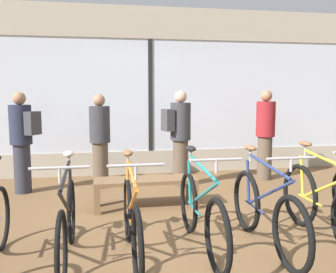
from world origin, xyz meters
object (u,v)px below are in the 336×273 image
object	(u,v)px
bicycle_center	(201,213)
bicycle_right	(324,204)
customer_near_bench	(100,139)
customer_mid_floor	(265,133)
customer_by_window	(22,139)
customer_near_rack	(179,135)
bicycle_center_left	(132,221)
bicycle_center_right	(266,212)
display_bench	(146,184)
bicycle_left	(67,224)

from	to	relation	value
bicycle_center	bicycle_right	world-z (taller)	bicycle_right
customer_near_bench	customer_mid_floor	bearing A→B (deg)	0.64
customer_by_window	customer_near_rack	bearing A→B (deg)	-0.45
bicycle_center_left	bicycle_center_right	distance (m)	1.37
display_bench	customer_mid_floor	bearing A→B (deg)	28.89
customer_by_window	customer_near_bench	world-z (taller)	customer_by_window
bicycle_center_left	customer_mid_floor	distance (m)	3.98
bicycle_right	customer_by_window	world-z (taller)	customer_by_window
bicycle_center_right	bicycle_center	bearing A→B (deg)	172.23
bicycle_center_right	bicycle_right	xyz separation A→B (m)	(0.70, 0.07, 0.02)
bicycle_center_left	customer_by_window	bearing A→B (deg)	118.40
bicycle_right	customer_near_bench	size ratio (longest dim) A/B	1.12
bicycle_center_right	customer_by_window	size ratio (longest dim) A/B	1.09
customer_near_rack	customer_mid_floor	xyz separation A→B (m)	(1.64, 0.19, -0.02)
display_bench	customer_near_rack	world-z (taller)	customer_near_rack
bicycle_center	customer_by_window	distance (m)	3.43
display_bench	customer_near_bench	xyz separation A→B (m)	(-0.61, 1.26, 0.47)
customer_near_rack	customer_near_bench	size ratio (longest dim) A/B	1.04
bicycle_center_left	bicycle_center	bearing A→B (deg)	10.53
display_bench	customer_mid_floor	size ratio (longest dim) A/B	0.86
bicycle_left	display_bench	distance (m)	1.83
bicycle_center_right	customer_near_bench	distance (m)	3.30
customer_by_window	bicycle_center_left	bearing A→B (deg)	-61.60
bicycle_center	bicycle_center_left	bearing A→B (deg)	-169.47
bicycle_center_left	bicycle_center_right	size ratio (longest dim) A/B	0.98
bicycle_right	customer_near_bench	bearing A→B (deg)	130.25
bicycle_right	customer_mid_floor	distance (m)	2.90
display_bench	bicycle_center	bearing A→B (deg)	-75.71
customer_near_rack	customer_mid_floor	size ratio (longest dim) A/B	0.99
customer_by_window	customer_near_bench	size ratio (longest dim) A/B	1.02
customer_by_window	customer_near_bench	distance (m)	1.21
bicycle_center_right	bicycle_right	distance (m)	0.70
bicycle_right	bicycle_center_left	bearing A→B (deg)	-176.86
bicycle_left	customer_by_window	bearing A→B (deg)	108.19
customer_near_bench	customer_by_window	bearing A→B (deg)	-173.38
bicycle_right	display_bench	xyz separation A→B (m)	(-1.73, 1.50, -0.06)
customer_near_rack	customer_near_bench	distance (m)	1.33
bicycle_center	customer_mid_floor	bearing A→B (deg)	54.61
customer_mid_floor	customer_by_window	bearing A→B (deg)	-177.62
bicycle_right	bicycle_left	bearing A→B (deg)	-178.37
bicycle_right	customer_near_rack	xyz separation A→B (m)	(-1.02, 2.60, 0.47)
bicycle_left	bicycle_center	distance (m)	1.30
customer_near_rack	customer_near_bench	bearing A→B (deg)	173.11
bicycle_left	customer_near_bench	xyz separation A→B (m)	(0.32, 2.84, 0.42)
customer_near_rack	customer_near_bench	xyz separation A→B (m)	(-1.32, 0.16, -0.06)
bicycle_center_left	display_bench	distance (m)	1.65
bicycle_center_left	bicycle_right	size ratio (longest dim) A/B	0.97
customer_near_bench	display_bench	bearing A→B (deg)	-64.38
bicycle_center_left	customer_mid_floor	bearing A→B (deg)	47.35
display_bench	customer_near_bench	bearing A→B (deg)	115.62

